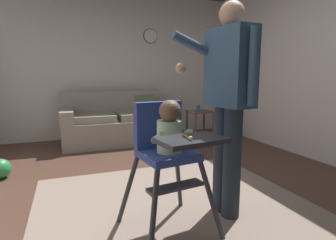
{
  "coord_description": "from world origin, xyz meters",
  "views": [
    {
      "loc": [
        -0.88,
        -2.21,
        1.1
      ],
      "look_at": [
        -0.19,
        -0.37,
        0.79
      ],
      "focal_mm": 29.08,
      "sensor_mm": 36.0,
      "label": 1
    }
  ],
  "objects_px": {
    "couch": "(116,123)",
    "toy_ball": "(0,169)",
    "wall_clock": "(150,36)",
    "high_chair": "(168,142)",
    "sippy_cup": "(198,108)",
    "adult_standing": "(229,99)",
    "side_table": "(200,119)"
  },
  "relations": [
    {
      "from": "adult_standing",
      "to": "wall_clock",
      "type": "bearing_deg",
      "value": -104.19
    },
    {
      "from": "side_table",
      "to": "wall_clock",
      "type": "height_order",
      "value": "wall_clock"
    },
    {
      "from": "adult_standing",
      "to": "sippy_cup",
      "type": "height_order",
      "value": "adult_standing"
    },
    {
      "from": "sippy_cup",
      "to": "adult_standing",
      "type": "bearing_deg",
      "value": -111.74
    },
    {
      "from": "sippy_cup",
      "to": "wall_clock",
      "type": "xyz_separation_m",
      "value": [
        -0.58,
        0.87,
        1.29
      ]
    },
    {
      "from": "toy_ball",
      "to": "wall_clock",
      "type": "xyz_separation_m",
      "value": [
        2.26,
        1.73,
        1.75
      ]
    },
    {
      "from": "couch",
      "to": "side_table",
      "type": "height_order",
      "value": "couch"
    },
    {
      "from": "toy_ball",
      "to": "adult_standing",
      "type": "bearing_deg",
      "value": -39.11
    },
    {
      "from": "couch",
      "to": "toy_ball",
      "type": "bearing_deg",
      "value": -49.77
    },
    {
      "from": "couch",
      "to": "toy_ball",
      "type": "xyz_separation_m",
      "value": [
        -1.49,
        -1.26,
        -0.22
      ]
    },
    {
      "from": "high_chair",
      "to": "adult_standing",
      "type": "bearing_deg",
      "value": 89.31
    },
    {
      "from": "high_chair",
      "to": "adult_standing",
      "type": "height_order",
      "value": "adult_standing"
    },
    {
      "from": "side_table",
      "to": "sippy_cup",
      "type": "distance_m",
      "value": 0.19
    },
    {
      "from": "couch",
      "to": "sippy_cup",
      "type": "height_order",
      "value": "couch"
    },
    {
      "from": "adult_standing",
      "to": "sippy_cup",
      "type": "distance_m",
      "value": 2.61
    },
    {
      "from": "adult_standing",
      "to": "wall_clock",
      "type": "xyz_separation_m",
      "value": [
        0.38,
        3.27,
        0.92
      ]
    },
    {
      "from": "couch",
      "to": "toy_ball",
      "type": "relative_size",
      "value": 7.96
    },
    {
      "from": "side_table",
      "to": "wall_clock",
      "type": "bearing_deg",
      "value": 125.63
    },
    {
      "from": "wall_clock",
      "to": "sippy_cup",
      "type": "bearing_deg",
      "value": -56.26
    },
    {
      "from": "adult_standing",
      "to": "sippy_cup",
      "type": "relative_size",
      "value": 16.53
    },
    {
      "from": "toy_ball",
      "to": "sippy_cup",
      "type": "distance_m",
      "value": 3.01
    },
    {
      "from": "high_chair",
      "to": "wall_clock",
      "type": "height_order",
      "value": "wall_clock"
    },
    {
      "from": "couch",
      "to": "toy_ball",
      "type": "height_order",
      "value": "couch"
    },
    {
      "from": "adult_standing",
      "to": "sippy_cup",
      "type": "xyz_separation_m",
      "value": [
        0.96,
        2.4,
        -0.37
      ]
    },
    {
      "from": "couch",
      "to": "adult_standing",
      "type": "relative_size",
      "value": 1.05
    },
    {
      "from": "toy_ball",
      "to": "couch",
      "type": "bearing_deg",
      "value": 40.23
    },
    {
      "from": "side_table",
      "to": "toy_ball",
      "type": "bearing_deg",
      "value": -163.31
    },
    {
      "from": "high_chair",
      "to": "toy_ball",
      "type": "xyz_separation_m",
      "value": [
        -1.36,
        1.6,
        -0.55
      ]
    },
    {
      "from": "toy_ball",
      "to": "high_chair",
      "type": "bearing_deg",
      "value": -49.59
    },
    {
      "from": "sippy_cup",
      "to": "couch",
      "type": "bearing_deg",
      "value": 163.96
    },
    {
      "from": "adult_standing",
      "to": "side_table",
      "type": "relative_size",
      "value": 3.18
    },
    {
      "from": "wall_clock",
      "to": "high_chair",
      "type": "bearing_deg",
      "value": -105.1
    }
  ]
}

